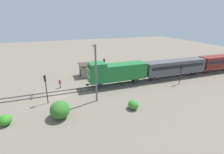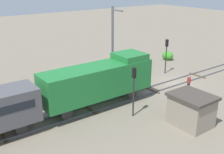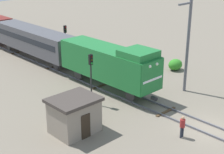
# 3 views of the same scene
# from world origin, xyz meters

# --- Properties ---
(ground_plane) EXTENTS (145.49, 145.49, 0.00)m
(ground_plane) POSITION_xyz_m (0.00, 0.00, 0.00)
(ground_plane) COLOR #756B5B
(railway_track) EXTENTS (2.40, 96.99, 0.16)m
(railway_track) POSITION_xyz_m (0.00, -0.00, 0.07)
(railway_track) COLOR #595960
(railway_track) RESTS_ON ground
(locomotive) EXTENTS (2.90, 11.60, 4.60)m
(locomotive) POSITION_xyz_m (0.00, 10.96, 2.77)
(locomotive) COLOR #1E7233
(locomotive) RESTS_ON railway_track
(traffic_signal_near) EXTENTS (0.32, 0.34, 4.47)m
(traffic_signal_near) POSITION_xyz_m (3.20, -1.52, 3.09)
(traffic_signal_near) COLOR #262628
(traffic_signal_near) RESTS_ON ground
(traffic_signal_mid) EXTENTS (0.32, 0.34, 4.56)m
(traffic_signal_mid) POSITION_xyz_m (-3.40, 9.64, 3.15)
(traffic_signal_mid) COLOR #262628
(traffic_signal_mid) RESTS_ON ground
(worker_near_track) EXTENTS (0.38, 0.38, 1.70)m
(worker_near_track) POSITION_xyz_m (-2.40, 0.73, 1.00)
(worker_near_track) COLOR #262B38
(worker_near_track) RESTS_ON ground
(catenary_mast) EXTENTS (1.94, 0.28, 8.84)m
(catenary_mast) POSITION_xyz_m (4.94, 5.71, 4.67)
(catenary_mast) COLOR #595960
(catenary_mast) RESTS_ON ground
(relay_hut) EXTENTS (3.50, 2.90, 2.74)m
(relay_hut) POSITION_xyz_m (-7.50, 6.79, 1.39)
(relay_hut) COLOR gray
(relay_hut) RESTS_ON ground
(bush_near) EXTENTS (1.74, 1.42, 1.27)m
(bush_near) POSITION_xyz_m (9.23, 9.93, 0.63)
(bush_near) COLOR #338726
(bush_near) RESTS_ON ground
(bush_mid) EXTENTS (1.77, 1.45, 1.29)m
(bush_mid) POSITION_xyz_m (7.37, -6.47, 0.64)
(bush_mid) COLOR #358B26
(bush_mid) RESTS_ON ground
(bush_far) EXTENTS (3.01, 2.47, 2.19)m
(bush_far) POSITION_xyz_m (7.96, -0.07, 1.10)
(bush_far) COLOR #2E7326
(bush_far) RESTS_ON ground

